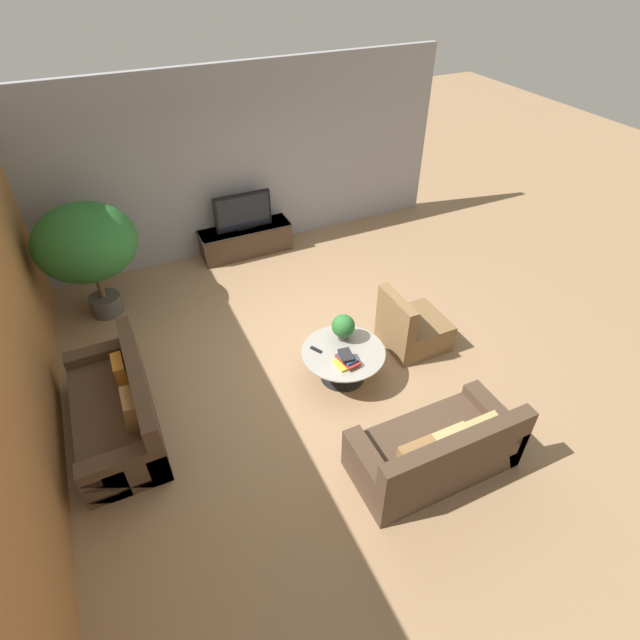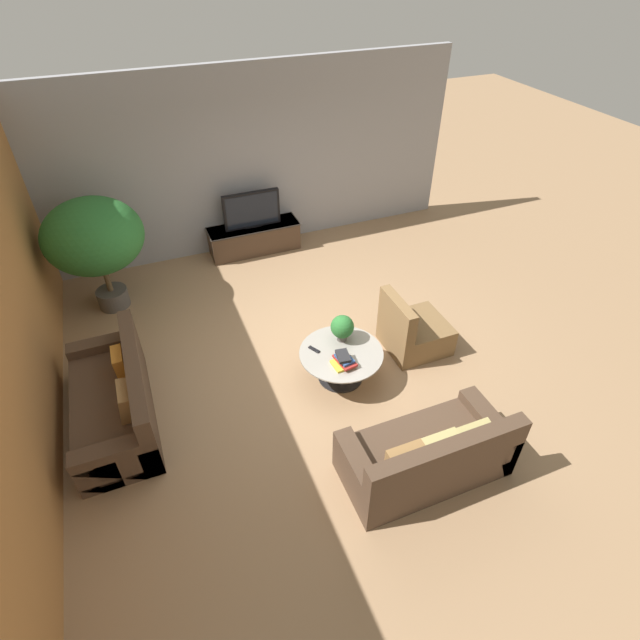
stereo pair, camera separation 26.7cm
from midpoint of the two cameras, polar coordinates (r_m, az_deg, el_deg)
ground_plane at (r=6.77m, az=0.80°, el=-4.01°), size 24.00×24.00×0.00m
back_wall_stone at (r=8.64m, az=-7.84°, el=17.48°), size 7.40×0.12×3.00m
side_wall_left at (r=5.84m, az=-30.95°, el=0.41°), size 0.12×7.40×3.00m
media_console at (r=8.89m, az=-6.66°, el=9.29°), size 1.58×0.50×0.49m
television at (r=8.64m, az=-6.92°, el=12.38°), size 0.97×0.13×0.62m
coffee_table at (r=6.28m, az=3.64°, el=-4.58°), size 1.05×1.05×0.43m
couch_by_wall at (r=6.21m, az=-21.11°, el=-8.76°), size 0.84×1.92×0.84m
couch_near_entry at (r=5.47m, az=13.57°, el=-14.89°), size 1.72×0.84×0.84m
armchair_wicker at (r=6.86m, az=11.64°, el=-1.32°), size 0.80×0.76×0.86m
potted_palm_tall at (r=7.60m, az=-23.50°, el=8.58°), size 1.36×1.36×1.71m
potted_plant_tabletop at (r=6.24m, az=3.79°, el=-0.85°), size 0.30×0.30×0.36m
book_stack at (r=6.00m, az=4.04°, el=-4.61°), size 0.27×0.32×0.14m
remote_black at (r=6.20m, az=0.56°, el=-3.41°), size 0.11×0.16×0.02m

